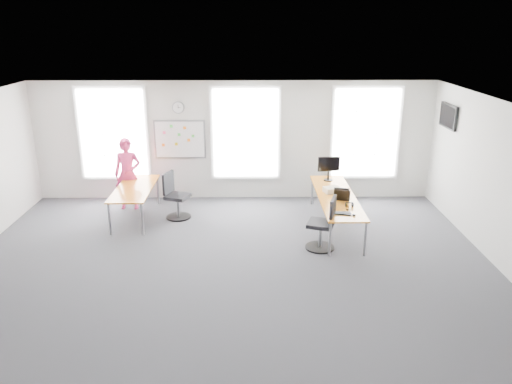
{
  "coord_description": "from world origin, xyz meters",
  "views": [
    {
      "loc": [
        0.4,
        -8.28,
        4.35
      ],
      "look_at": [
        0.52,
        1.2,
        1.1
      ],
      "focal_mm": 35.0,
      "sensor_mm": 36.0,
      "label": 1
    }
  ],
  "objects_px": {
    "person": "(128,174)",
    "monitor": "(329,166)",
    "chair_right": "(324,226)",
    "desk_right": "(336,198)",
    "keyboard": "(341,213)",
    "headphones": "(349,205)",
    "chair_left": "(175,198)",
    "desk_left": "(135,190)"
  },
  "relations": [
    {
      "from": "desk_right",
      "to": "person",
      "type": "distance_m",
      "value": 4.99
    },
    {
      "from": "desk_right",
      "to": "chair_left",
      "type": "distance_m",
      "value": 3.68
    },
    {
      "from": "desk_left",
      "to": "keyboard",
      "type": "height_order",
      "value": "keyboard"
    },
    {
      "from": "headphones",
      "to": "monitor",
      "type": "relative_size",
      "value": 0.28
    },
    {
      "from": "person",
      "to": "monitor",
      "type": "relative_size",
      "value": 2.95
    },
    {
      "from": "chair_left",
      "to": "headphones",
      "type": "relative_size",
      "value": 6.47
    },
    {
      "from": "desk_right",
      "to": "person",
      "type": "height_order",
      "value": "person"
    },
    {
      "from": "chair_left",
      "to": "monitor",
      "type": "height_order",
      "value": "monitor"
    },
    {
      "from": "chair_left",
      "to": "desk_left",
      "type": "bearing_deg",
      "value": 112.3
    },
    {
      "from": "chair_left",
      "to": "person",
      "type": "relative_size",
      "value": 0.62
    },
    {
      "from": "desk_left",
      "to": "chair_right",
      "type": "bearing_deg",
      "value": -22.57
    },
    {
      "from": "desk_right",
      "to": "chair_right",
      "type": "bearing_deg",
      "value": -110.54
    },
    {
      "from": "desk_right",
      "to": "desk_left",
      "type": "relative_size",
      "value": 1.48
    },
    {
      "from": "chair_left",
      "to": "monitor",
      "type": "bearing_deg",
      "value": -62.49
    },
    {
      "from": "person",
      "to": "chair_right",
      "type": "bearing_deg",
      "value": -30.29
    },
    {
      "from": "chair_right",
      "to": "headphones",
      "type": "bearing_deg",
      "value": 146.48
    },
    {
      "from": "desk_left",
      "to": "headphones",
      "type": "bearing_deg",
      "value": -15.1
    },
    {
      "from": "chair_right",
      "to": "monitor",
      "type": "height_order",
      "value": "monitor"
    },
    {
      "from": "chair_left",
      "to": "monitor",
      "type": "relative_size",
      "value": 1.84
    },
    {
      "from": "person",
      "to": "monitor",
      "type": "xyz_separation_m",
      "value": [
        4.82,
        -0.15,
        0.22
      ]
    },
    {
      "from": "monitor",
      "to": "headphones",
      "type": "bearing_deg",
      "value": -91.6
    },
    {
      "from": "desk_left",
      "to": "chair_left",
      "type": "distance_m",
      "value": 0.94
    },
    {
      "from": "chair_left",
      "to": "monitor",
      "type": "xyz_separation_m",
      "value": [
        3.61,
        0.48,
        0.61
      ]
    },
    {
      "from": "chair_left",
      "to": "person",
      "type": "bearing_deg",
      "value": 82.52
    },
    {
      "from": "headphones",
      "to": "desk_left",
      "type": "bearing_deg",
      "value": 165.16
    },
    {
      "from": "desk_right",
      "to": "desk_left",
      "type": "bearing_deg",
      "value": 172.63
    },
    {
      "from": "keyboard",
      "to": "headphones",
      "type": "distance_m",
      "value": 0.47
    },
    {
      "from": "desk_right",
      "to": "chair_left",
      "type": "height_order",
      "value": "chair_left"
    },
    {
      "from": "chair_left",
      "to": "desk_right",
      "type": "bearing_deg",
      "value": -79.8
    },
    {
      "from": "chair_right",
      "to": "person",
      "type": "height_order",
      "value": "person"
    },
    {
      "from": "person",
      "to": "monitor",
      "type": "bearing_deg",
      "value": -3.75
    },
    {
      "from": "chair_right",
      "to": "monitor",
      "type": "relative_size",
      "value": 1.87
    },
    {
      "from": "chair_right",
      "to": "chair_left",
      "type": "xyz_separation_m",
      "value": [
        -3.2,
        1.75,
        -0.01
      ]
    },
    {
      "from": "chair_right",
      "to": "monitor",
      "type": "distance_m",
      "value": 2.34
    },
    {
      "from": "person",
      "to": "keyboard",
      "type": "distance_m",
      "value": 5.29
    },
    {
      "from": "chair_right",
      "to": "desk_right",
      "type": "bearing_deg",
      "value": 177.91
    },
    {
      "from": "desk_right",
      "to": "desk_left",
      "type": "distance_m",
      "value": 4.58
    },
    {
      "from": "desk_left",
      "to": "keyboard",
      "type": "bearing_deg",
      "value": -20.53
    },
    {
      "from": "desk_right",
      "to": "monitor",
      "type": "height_order",
      "value": "monitor"
    },
    {
      "from": "chair_right",
      "to": "keyboard",
      "type": "xyz_separation_m",
      "value": [
        0.34,
        0.04,
        0.26
      ]
    },
    {
      "from": "chair_left",
      "to": "person",
      "type": "distance_m",
      "value": 1.42
    },
    {
      "from": "desk_right",
      "to": "keyboard",
      "type": "relative_size",
      "value": 7.45
    }
  ]
}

